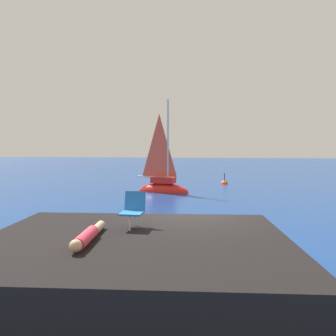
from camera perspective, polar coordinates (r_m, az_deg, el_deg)
ground_plane at (r=9.08m, az=4.33°, el=-14.43°), size 160.00×160.00×0.00m
shore_ledge at (r=6.49m, az=-6.09°, el=-17.20°), size 6.54×5.03×1.03m
boulder_seaward at (r=9.45m, az=-19.22°, el=-13.90°), size 1.10×0.91×0.83m
boulder_inland at (r=9.73m, az=-17.35°, el=-13.34°), size 1.53×1.66×0.95m
sailboat_near at (r=19.65m, az=-0.94°, el=-3.49°), size 3.56×1.84×6.46m
person_sunbather at (r=6.19m, az=-14.74°, el=-12.17°), size 0.36×1.76×0.25m
beach_chair at (r=7.03m, az=-6.48°, el=-7.42°), size 0.49×0.60×0.80m
marker_buoy at (r=24.43m, az=10.49°, el=-2.94°), size 0.56×0.56×1.13m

